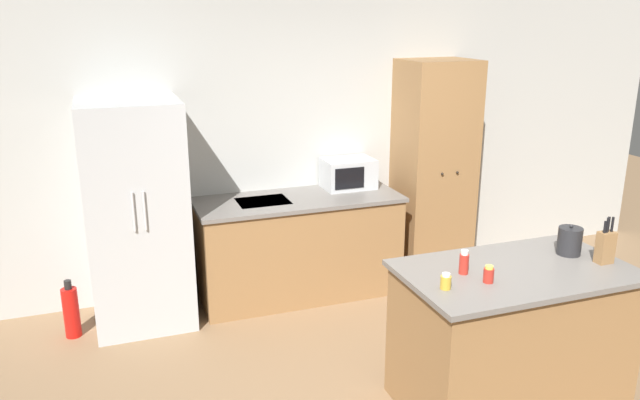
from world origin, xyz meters
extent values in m
cube|color=#B2B2AD|center=(0.00, 2.33, 1.30)|extent=(7.20, 0.06, 2.60)
cube|color=#B7BABC|center=(-1.82, 1.93, 0.92)|extent=(0.77, 0.75, 1.83)
cylinder|color=silver|center=(-1.86, 1.54, 1.06)|extent=(0.02, 0.02, 0.30)
cylinder|color=silver|center=(-1.78, 1.54, 1.06)|extent=(0.02, 0.02, 0.30)
cube|color=olive|center=(-0.45, 1.96, 0.44)|extent=(1.77, 0.67, 0.88)
cube|color=slate|center=(-0.45, 1.96, 0.90)|extent=(1.81, 0.71, 0.03)
cube|color=#9EA0A3|center=(-0.77, 1.96, 0.91)|extent=(0.44, 0.34, 0.01)
cube|color=olive|center=(0.92, 2.02, 1.03)|extent=(0.65, 0.56, 2.06)
sphere|color=black|center=(0.84, 1.72, 1.07)|extent=(0.02, 0.02, 0.02)
sphere|color=black|center=(1.00, 1.72, 1.07)|extent=(0.02, 0.02, 0.02)
cube|color=olive|center=(0.32, -0.08, 0.45)|extent=(1.38, 0.78, 0.91)
cube|color=slate|center=(0.32, -0.08, 0.93)|extent=(1.44, 0.84, 0.03)
cube|color=#B2B5B7|center=(0.08, 2.12, 1.05)|extent=(0.46, 0.33, 0.27)
cube|color=black|center=(0.03, 1.95, 1.05)|extent=(0.28, 0.01, 0.19)
cube|color=olive|center=(0.90, -0.18, 1.05)|extent=(0.10, 0.07, 0.21)
cylinder|color=black|center=(0.86, -0.18, 1.19)|extent=(0.02, 0.02, 0.08)
cylinder|color=black|center=(0.89, -0.18, 1.20)|extent=(0.02, 0.02, 0.10)
cylinder|color=black|center=(0.91, -0.17, 1.20)|extent=(0.02, 0.02, 0.10)
cylinder|color=black|center=(0.93, -0.18, 1.20)|extent=(0.02, 0.02, 0.10)
cylinder|color=#B2281E|center=(-0.03, -0.03, 1.01)|extent=(0.06, 0.06, 0.12)
cylinder|color=silver|center=(-0.03, -0.03, 1.08)|extent=(0.04, 0.04, 0.03)
cylinder|color=#B2281E|center=(0.03, -0.19, 0.99)|extent=(0.06, 0.06, 0.09)
cylinder|color=#E5DB4C|center=(0.03, -0.19, 1.04)|extent=(0.05, 0.05, 0.02)
cylinder|color=gold|center=(-0.25, -0.18, 0.98)|extent=(0.06, 0.06, 0.08)
cylinder|color=silver|center=(-0.25, -0.18, 1.03)|extent=(0.05, 0.05, 0.02)
cylinder|color=#232326|center=(0.79, 0.02, 1.04)|extent=(0.15, 0.15, 0.18)
sphere|color=#262628|center=(0.79, 0.02, 1.14)|extent=(0.02, 0.02, 0.02)
cylinder|color=red|center=(-2.38, 1.81, 0.20)|extent=(0.12, 0.12, 0.41)
cylinder|color=black|center=(-2.38, 1.81, 0.44)|extent=(0.06, 0.06, 0.07)
camera|label=1|loc=(-2.04, -3.03, 2.47)|focal=35.00mm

